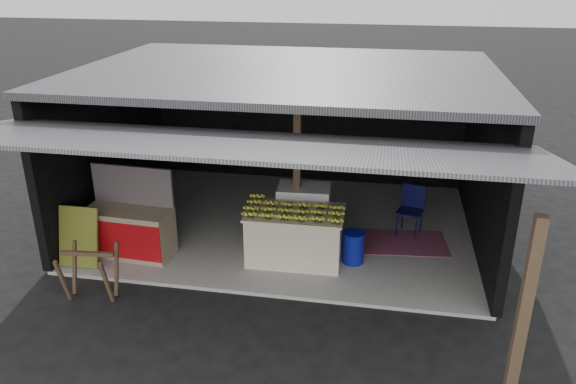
% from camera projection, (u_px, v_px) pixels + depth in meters
% --- Properties ---
extents(ground, '(80.00, 80.00, 0.00)m').
position_uv_depth(ground, '(257.00, 296.00, 8.56)').
color(ground, black).
rests_on(ground, ground).
extents(concrete_slab, '(7.00, 5.00, 0.06)m').
position_uv_depth(concrete_slab, '(287.00, 224.00, 10.82)').
color(concrete_slab, gray).
rests_on(concrete_slab, ground).
extents(shophouse, '(7.40, 7.29, 3.02)m').
position_uv_depth(shophouse, '(290.00, 116.00, 10.32)').
color(shophouse, black).
rests_on(shophouse, ground).
extents(banana_table, '(1.62, 1.02, 0.88)m').
position_uv_depth(banana_table, '(295.00, 235.00, 9.35)').
color(banana_table, silver).
rests_on(banana_table, concrete_slab).
extents(banana_pile, '(1.50, 0.92, 0.17)m').
position_uv_depth(banana_pile, '(295.00, 207.00, 9.14)').
color(banana_pile, yellow).
rests_on(banana_pile, banana_table).
extents(white_crate, '(0.95, 0.67, 1.02)m').
position_uv_depth(white_crate, '(304.00, 213.00, 10.02)').
color(white_crate, white).
rests_on(white_crate, concrete_slab).
extents(neighbor_stall, '(1.49, 0.73, 1.50)m').
position_uv_depth(neighbor_stall, '(129.00, 229.00, 9.53)').
color(neighbor_stall, '#998466').
rests_on(neighbor_stall, concrete_slab).
extents(green_signboard, '(0.67, 0.30, 0.98)m').
position_uv_depth(green_signboard, '(78.00, 237.00, 9.17)').
color(green_signboard, black).
rests_on(green_signboard, concrete_slab).
extents(sawhorse, '(0.81, 0.77, 0.80)m').
position_uv_depth(sawhorse, '(89.00, 269.00, 8.32)').
color(sawhorse, '#503A28').
rests_on(sawhorse, ground).
extents(water_barrel, '(0.35, 0.35, 0.52)m').
position_uv_depth(water_barrel, '(353.00, 248.00, 9.32)').
color(water_barrel, '#0C1488').
rests_on(water_barrel, concrete_slab).
extents(plastic_chair, '(0.53, 0.53, 0.91)m').
position_uv_depth(plastic_chair, '(412.00, 205.00, 10.26)').
color(plastic_chair, '#090A34').
rests_on(plastic_chair, concrete_slab).
extents(magenta_rug, '(1.60, 1.16, 0.01)m').
position_uv_depth(magenta_rug, '(404.00, 242.00, 10.06)').
color(magenta_rug, maroon).
rests_on(magenta_rug, concrete_slab).
extents(picture_frames, '(1.62, 0.04, 0.46)m').
position_uv_depth(picture_frames, '(299.00, 99.00, 12.30)').
color(picture_frames, black).
rests_on(picture_frames, shophouse).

